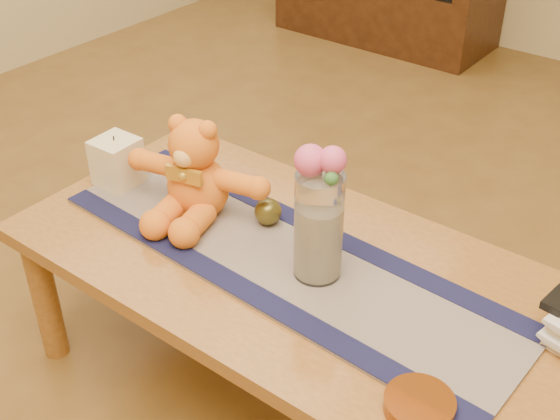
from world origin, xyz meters
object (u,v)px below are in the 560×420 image
Objects in this scene: pillar_candle at (117,161)px; bronze_ball at (268,212)px; teddy_bear at (197,168)px; glass_vase at (319,226)px; amber_dish at (419,405)px.

pillar_candle reaches higher than bronze_ball.
teddy_bear is 0.39m from glass_vase.
glass_vase reaches higher than amber_dish.
pillar_candle is at bearing 173.68° from teddy_bear.
glass_vase is 3.75× the size of bronze_ball.
glass_vase reaches higher than bronze_ball.
teddy_bear reaches higher than pillar_candle.
pillar_candle is 1.06m from amber_dish.
bronze_ball is (-0.21, 0.09, -0.10)m from glass_vase.
teddy_bear is 0.28m from pillar_candle.
pillar_candle is 0.98× the size of amber_dish.
amber_dish is at bearing -10.91° from pillar_candle.
glass_vase is (0.66, 0.01, 0.06)m from pillar_candle.
bronze_ball is 0.66m from amber_dish.
glass_vase is at bearing -17.12° from teddy_bear.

